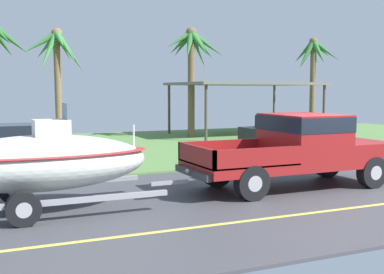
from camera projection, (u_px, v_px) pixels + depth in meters
ground at (194, 152)px, 20.21m from camera, size 36.00×22.00×0.11m
pickup_truck_towing at (302, 147)px, 12.81m from camera, size 5.61×2.04×1.86m
boat_on_trailer at (40, 162)px, 10.15m from camera, size 5.73×2.28×2.21m
parked_sedan_near at (294, 131)px, 21.83m from camera, size 4.75×1.86×1.38m
carport_awning at (245, 85)px, 26.98m from camera, size 7.41×5.19×2.87m
palm_tree_near_left at (57, 56)px, 22.26m from camera, size 2.89×3.03×5.21m
palm_tree_mid at (313, 59)px, 29.99m from camera, size 2.76×2.58×5.59m
palm_tree_far_left at (193, 53)px, 25.20m from camera, size 3.42×3.06×5.60m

